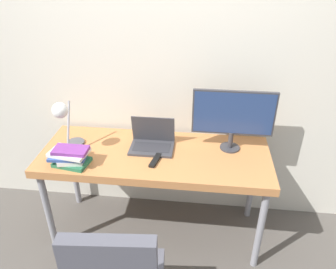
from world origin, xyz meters
TOP-DOWN VIEW (x-y plane):
  - ground_plane at (0.00, 0.00)m, footprint 12.00×12.00m
  - wall_back at (0.00, 0.71)m, footprint 8.00×0.05m
  - desk at (0.00, 0.32)m, footprint 1.67×0.65m
  - laptop at (-0.03, 0.40)m, footprint 0.32×0.22m
  - monitor at (0.55, 0.45)m, footprint 0.58×0.15m
  - desk_lamp at (-0.62, 0.26)m, footprint 0.13×0.28m
  - book_stack at (-0.56, 0.13)m, footprint 0.28×0.23m
  - tv_remote at (0.02, 0.21)m, footprint 0.07×0.17m

SIDE VIEW (x-z plane):
  - ground_plane at x=0.00m, z-range 0.00..0.00m
  - desk at x=0.00m, z-range 0.32..1.10m
  - tv_remote at x=0.02m, z-range 0.78..0.80m
  - laptop at x=-0.03m, z-range 0.71..0.94m
  - book_stack at x=-0.56m, z-range 0.78..0.90m
  - monitor at x=0.55m, z-range 0.82..1.28m
  - desk_lamp at x=-0.62m, z-range 0.86..1.27m
  - wall_back at x=0.00m, z-range 0.00..2.60m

